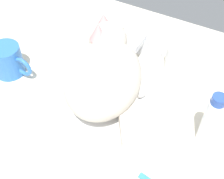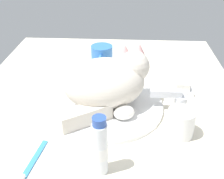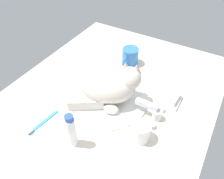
{
  "view_description": "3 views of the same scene",
  "coord_description": "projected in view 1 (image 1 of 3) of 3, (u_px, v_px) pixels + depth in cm",
  "views": [
    {
      "loc": [
        24.48,
        -39.6,
        54.82
      ],
      "look_at": [
        2.93,
        -1.22,
        6.94
      ],
      "focal_mm": 47.8,
      "sensor_mm": 36.0,
      "label": 1
    },
    {
      "loc": [
        66.94,
        6.1,
        45.59
      ],
      "look_at": [
        -2.84,
        2.0,
        4.26
      ],
      "focal_mm": 45.05,
      "sensor_mm": 36.0,
      "label": 2
    },
    {
      "loc": [
        55.48,
        34.26,
        65.44
      ],
      "look_at": [
        0.06,
        2.26,
        6.03
      ],
      "focal_mm": 35.94,
      "sensor_mm": 36.0,
      "label": 3
    }
  ],
  "objects": [
    {
      "name": "toothpaste_bottle",
      "position": [
        210.0,
        121.0,
        0.6
      ],
      "size": [
        3.33,
        3.33,
        14.03
      ],
      "color": "white",
      "rests_on": "ground_plane"
    },
    {
      "name": "rinse_cup",
      "position": [
        179.0,
        58.0,
        0.77
      ],
      "size": [
        6.78,
        6.78,
        7.04
      ],
      "color": "white",
      "rests_on": "ground_plane"
    },
    {
      "name": "soap_bar",
      "position": [
        111.0,
        28.0,
        0.88
      ],
      "size": [
        7.14,
        4.61,
        2.36
      ],
      "primitive_type": "cube",
      "rotation": [
        0.0,
        0.0,
        -0.06
      ],
      "color": "white",
      "rests_on": "soap_dish"
    },
    {
      "name": "cat",
      "position": [
        105.0,
        74.0,
        0.66
      ],
      "size": [
        25.42,
        26.3,
        16.36
      ],
      "color": "beige",
      "rests_on": "sink_basin"
    },
    {
      "name": "faucet",
      "position": [
        141.0,
        46.0,
        0.82
      ],
      "size": [
        12.02,
        10.59,
        6.32
      ],
      "color": "silver",
      "rests_on": "ground_plane"
    },
    {
      "name": "ground_plane",
      "position": [
        104.0,
        105.0,
        0.73
      ],
      "size": [
        110.0,
        82.5,
        3.0
      ],
      "primitive_type": "cube",
      "color": "silver"
    },
    {
      "name": "coffee_mug",
      "position": [
        8.0,
        60.0,
        0.76
      ],
      "size": [
        11.76,
        7.82,
        8.03
      ],
      "color": "#3372C6",
      "rests_on": "ground_plane"
    },
    {
      "name": "soap_dish",
      "position": [
        111.0,
        33.0,
        0.89
      ],
      "size": [
        9.0,
        6.4,
        1.2
      ],
      "primitive_type": "cube",
      "color": "white",
      "rests_on": "ground_plane"
    },
    {
      "name": "sink_basin",
      "position": [
        104.0,
        100.0,
        0.71
      ],
      "size": [
        33.46,
        33.46,
        1.11
      ],
      "primitive_type": "cylinder",
      "color": "white",
      "rests_on": "ground_plane"
    }
  ]
}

